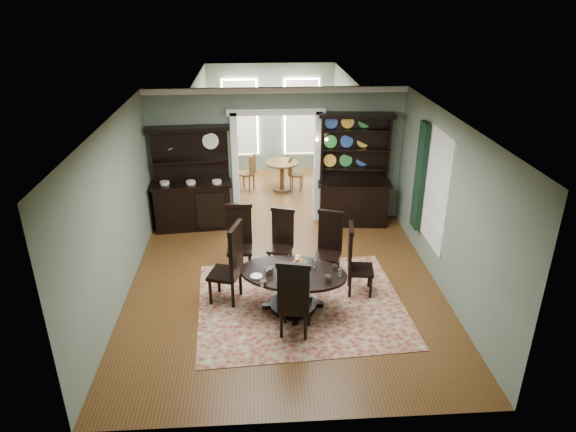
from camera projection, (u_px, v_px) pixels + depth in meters
name	position (u px, v px, depth m)	size (l,w,h in m)	color
room	(284.00, 207.00, 8.45)	(5.51, 6.01, 3.01)	brown
parlor	(272.00, 127.00, 13.46)	(3.51, 3.50, 3.01)	brown
doorway_trim	(276.00, 151.00, 11.12)	(2.08, 0.25, 2.57)	white
right_window	(428.00, 183.00, 9.40)	(0.15, 1.47, 2.12)	white
wall_sconce	(321.00, 140.00, 10.92)	(0.27, 0.21, 0.21)	#C28733
rug	(301.00, 303.00, 8.66)	(3.40, 2.91, 0.01)	maroon
dining_table	(293.00, 283.00, 8.36)	(1.98, 1.98, 0.69)	black
centerpiece	(299.00, 266.00, 8.30)	(1.49, 0.96, 0.24)	silver
chair_far_left	(240.00, 236.00, 9.47)	(0.50, 0.46, 1.29)	black
chair_far_mid	(282.00, 237.00, 9.57)	(0.55, 0.53, 1.18)	black
chair_far_right	(329.00, 243.00, 9.28)	(0.58, 0.56, 1.25)	black
chair_end_left	(231.00, 262.00, 8.45)	(0.63, 0.65, 1.43)	black
chair_end_right	(355.00, 258.00, 8.72)	(0.51, 0.53, 1.27)	black
chair_near	(294.00, 298.00, 7.58)	(0.58, 0.56, 1.33)	black
sideboard	(192.00, 194.00, 11.11)	(1.75, 0.75, 2.25)	black
welsh_dresser	(354.00, 185.00, 11.27)	(1.64, 0.74, 2.48)	black
parlor_table	(282.00, 172.00, 13.21)	(0.84, 0.84, 0.78)	brown
parlor_chair_left	(249.00, 172.00, 13.20)	(0.46, 0.45, 0.98)	brown
parlor_chair_right	(294.00, 173.00, 13.29)	(0.41, 0.40, 0.88)	brown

